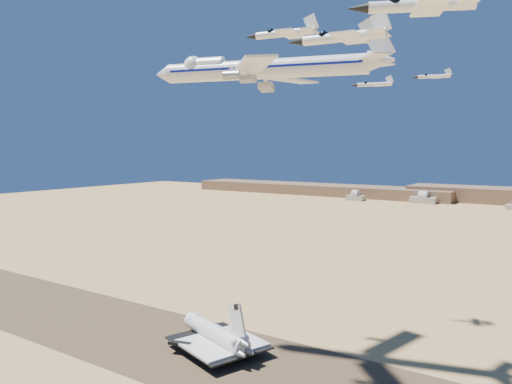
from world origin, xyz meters
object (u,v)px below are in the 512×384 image
Objects in this scene: chase_jet_b at (341,37)px; chase_jet_f at (433,76)px; crew_b at (231,362)px; crew_c at (223,362)px; chase_jet_a at (284,33)px; chase_jet_e at (373,84)px; shuttle at (215,335)px; chase_jet_c at (418,5)px; carrier_747 at (256,69)px; crew_a at (219,360)px.

chase_jet_f reaches higher than chase_jet_b.
crew_b is 1.05× the size of crew_c.
chase_jet_a is 1.05× the size of chase_jet_e.
shuttle is 129.02m from chase_jet_c.
chase_jet_b is at bearing -51.43° from chase_jet_a.
carrier_747 is 45.19× the size of crew_a.
chase_jet_b is (58.65, -45.86, 82.18)m from crew_c.
shuttle is at bearing 135.56° from chase_jet_b.
chase_jet_f reaches higher than chase_jet_e.
carrier_747 reaches higher than chase_jet_e.
chase_jet_b is at bearing -120.87° from crew_a.
chase_jet_a is (38.24, -25.99, 89.36)m from crew_a.
shuttle is 126.05m from chase_jet_f.
chase_jet_a reaches higher than chase_jet_c.
chase_jet_e is (17.93, 53.00, -0.31)m from carrier_747.
chase_jet_c is 141.95m from chase_jet_f.
shuttle is at bearing 48.70° from crew_b.
crew_b is (-0.92, -12.29, -89.67)m from carrier_747.
chase_jet_f is at bearing 47.43° from carrier_747.
chase_jet_e is (18.85, 65.29, 89.36)m from crew_b.
carrier_747 reaches higher than crew_c.
chase_jet_c reaches higher than crew_a.
carrier_747 is 55.95m from chase_jet_e.
chase_jet_a is (45.39, -32.87, 85.13)m from shuttle.
carrier_747 is 5.03× the size of chase_jet_c.
crew_b is 2.71m from crew_c.
crew_b is at bearing -9.26° from shuttle.
crew_c is (-2.28, -1.46, -0.04)m from crew_b.
carrier_747 reaches higher than crew_a.
chase_jet_f is (17.69, 16.38, 3.50)m from chase_jet_e.
carrier_747 is at bearing -17.64° from crew_b.
crew_b is 122.03m from chase_jet_c.
carrier_747 is at bearing -125.87° from chase_jet_e.
chase_jet_c is at bearing 179.04° from crew_c.
carrier_747 is 90.87m from crew_a.
shuttle is 0.51× the size of carrier_747.
crew_b is 112.26m from chase_jet_e.
crew_c is 113.56m from chase_jet_e.
crew_c is at bearing -132.10° from chase_jet_f.
crew_c is at bearing 118.83° from chase_jet_c.
chase_jet_b is 16.31m from chase_jet_c.
crew_c is at bearing 135.77° from chase_jet_b.
crew_a is 0.11× the size of chase_jet_e.
chase_jet_c is (74.43, -54.96, 82.77)m from crew_a.
chase_jet_a is 31.07m from chase_jet_b.
shuttle is 23.18× the size of crew_a.
chase_jet_c reaches higher than chase_jet_b.
chase_jet_a is at bearing 131.27° from chase_jet_b.
shuttle is at bearing 135.19° from chase_jet_a.
carrier_747 reaches higher than chase_jet_a.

